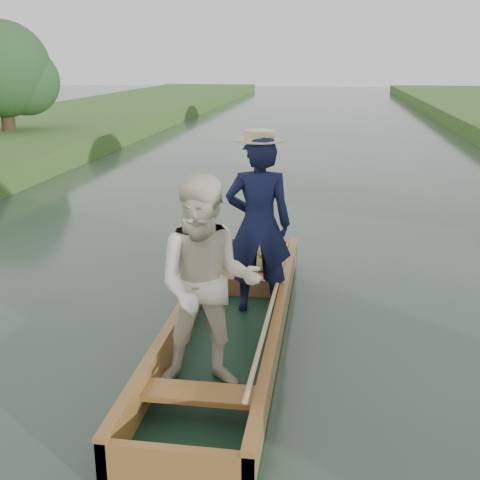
# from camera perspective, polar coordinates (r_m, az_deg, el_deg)

# --- Properties ---
(ground) EXTENTS (120.00, 120.00, 0.00)m
(ground) POSITION_cam_1_polar(r_m,az_deg,el_deg) (6.60, -0.78, -9.44)
(ground) COLOR #283D30
(ground) RESTS_ON ground
(trees_far) EXTENTS (22.73, 14.75, 4.28)m
(trees_far) POSITION_cam_1_polar(r_m,az_deg,el_deg) (14.41, 9.23, 14.65)
(trees_far) COLOR #47331E
(trees_far) RESTS_ON ground
(punt) EXTENTS (1.17, 5.00, 2.16)m
(punt) POSITION_cam_1_polar(r_m,az_deg,el_deg) (6.10, -0.80, -3.64)
(punt) COLOR black
(punt) RESTS_ON ground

